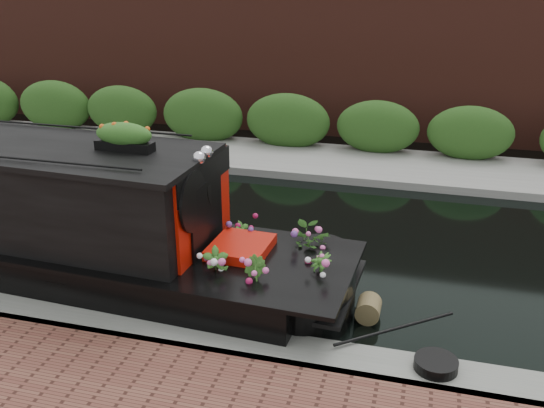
# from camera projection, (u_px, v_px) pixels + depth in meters

# --- Properties ---
(ground) EXTENTS (80.00, 80.00, 0.00)m
(ground) POSITION_uv_depth(u_px,v_px,m) (221.00, 233.00, 10.51)
(ground) COLOR black
(ground) RESTS_ON ground
(near_bank_coping) EXTENTS (40.00, 0.60, 0.50)m
(near_bank_coping) POSITION_uv_depth(u_px,v_px,m) (133.00, 340.00, 7.56)
(near_bank_coping) COLOR slate
(near_bank_coping) RESTS_ON ground
(far_bank_path) EXTENTS (40.00, 2.40, 0.34)m
(far_bank_path) POSITION_uv_depth(u_px,v_px,m) (281.00, 162.00, 14.27)
(far_bank_path) COLOR gray
(far_bank_path) RESTS_ON ground
(far_hedge) EXTENTS (40.00, 1.10, 2.80)m
(far_hedge) POSITION_uv_depth(u_px,v_px,m) (290.00, 151.00, 15.08)
(far_hedge) COLOR #264D19
(far_hedge) RESTS_ON ground
(far_brick_wall) EXTENTS (40.00, 1.00, 8.00)m
(far_brick_wall) POSITION_uv_depth(u_px,v_px,m) (308.00, 130.00, 16.96)
(far_brick_wall) COLOR #4D221A
(far_brick_wall) RESTS_ON ground
(rope_fender) EXTENTS (0.32, 0.36, 0.32)m
(rope_fender) POSITION_uv_depth(u_px,v_px,m) (368.00, 309.00, 7.95)
(rope_fender) COLOR brown
(rope_fender) RESTS_ON ground
(coiled_mooring_rope) EXTENTS (0.48, 0.48, 0.12)m
(coiled_mooring_rope) POSITION_uv_depth(u_px,v_px,m) (436.00, 364.00, 6.61)
(coiled_mooring_rope) COLOR black
(coiled_mooring_rope) RESTS_ON near_bank_coping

